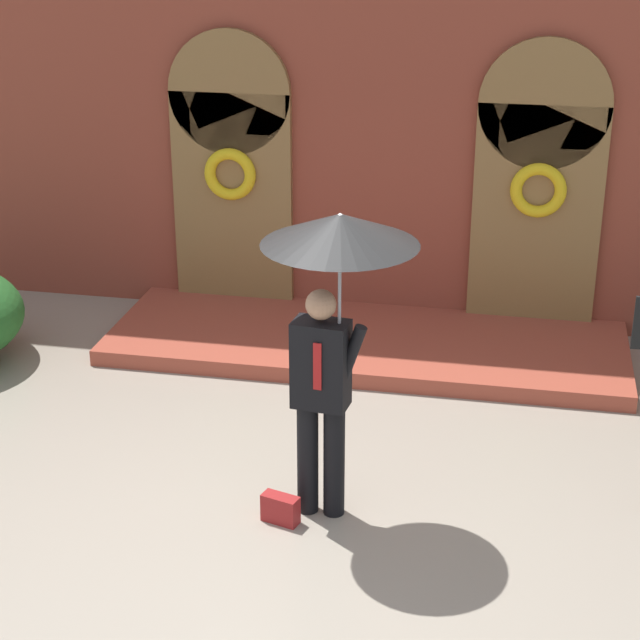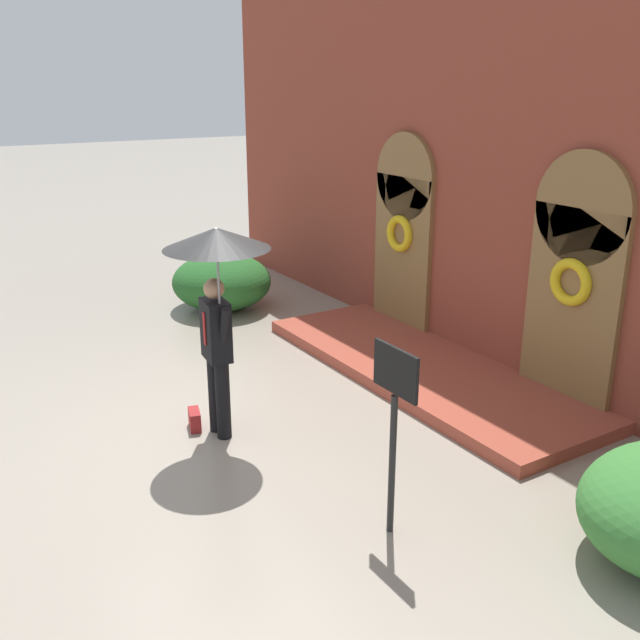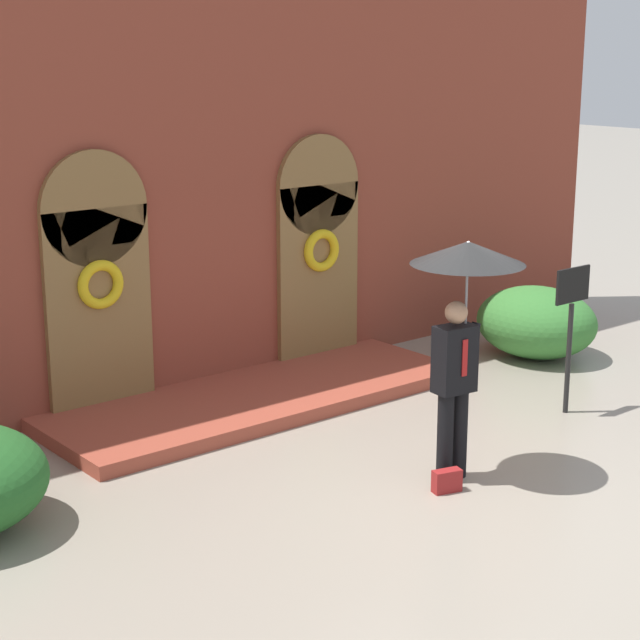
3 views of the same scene
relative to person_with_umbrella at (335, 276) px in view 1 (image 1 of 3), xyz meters
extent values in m
plane|color=gray|center=(-0.23, -0.05, -1.91)|extent=(80.00, 80.00, 0.00)
cube|color=brown|center=(-0.23, 4.15, 0.89)|extent=(14.00, 0.50, 5.60)
cube|color=brown|center=(-1.83, 3.86, -0.71)|extent=(1.30, 0.08, 2.40)
cylinder|color=brown|center=(-1.83, 3.86, 0.49)|extent=(1.30, 0.08, 1.30)
cube|color=brown|center=(1.37, 3.86, -0.71)|extent=(1.30, 0.08, 2.40)
cylinder|color=brown|center=(1.37, 3.86, 0.49)|extent=(1.30, 0.08, 1.30)
torus|color=gold|center=(-1.83, 3.79, -0.36)|extent=(0.56, 0.12, 0.56)
torus|color=gold|center=(1.37, 3.79, -0.36)|extent=(0.56, 0.12, 0.56)
cube|color=#98402E|center=(-0.23, 3.00, -1.83)|extent=(5.20, 1.80, 0.16)
cylinder|color=black|center=(-0.20, 0.00, -1.46)|extent=(0.16, 0.16, 0.90)
cylinder|color=black|center=(0.00, 0.00, -1.46)|extent=(0.16, 0.16, 0.90)
cube|color=black|center=(-0.10, 0.00, -0.68)|extent=(0.42, 0.28, 0.66)
cube|color=#A51919|center=(-0.10, -0.13, -0.64)|extent=(0.06, 0.02, 0.36)
sphere|color=#A87A5B|center=(-0.10, 0.00, -0.22)|extent=(0.22, 0.22, 0.22)
cylinder|color=black|center=(0.12, 0.00, -0.58)|extent=(0.22, 0.09, 0.46)
cylinder|color=gray|center=(0.03, 0.00, -0.26)|extent=(0.02, 0.02, 0.98)
cone|color=black|center=(0.03, 0.00, 0.34)|extent=(1.10, 1.10, 0.22)
cone|color=white|center=(0.03, 0.00, 0.35)|extent=(0.61, 0.61, 0.20)
cube|color=maroon|center=(-0.37, -0.20, -1.80)|extent=(0.30, 0.19, 0.22)
camera|label=1|loc=(1.25, -6.80, 2.55)|focal=60.00mm
camera|label=2|loc=(6.57, -2.82, 1.85)|focal=40.00mm
camera|label=3|loc=(-7.33, -6.77, 2.25)|focal=60.00mm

